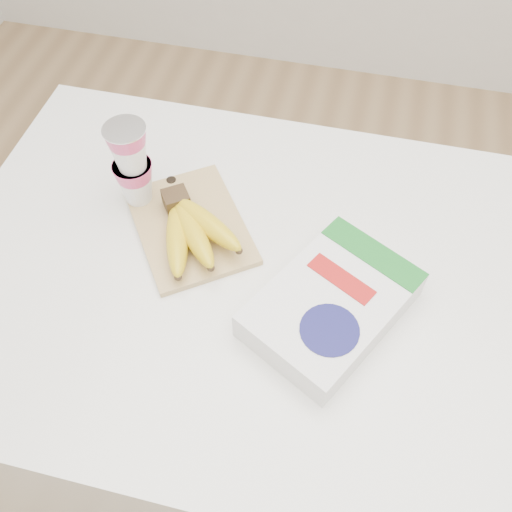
{
  "coord_description": "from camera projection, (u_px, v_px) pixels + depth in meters",
  "views": [
    {
      "loc": [
        0.09,
        -0.58,
        1.82
      ],
      "look_at": [
        -0.05,
        0.01,
        1.0
      ],
      "focal_mm": 40.0,
      "sensor_mm": 36.0,
      "label": 1
    }
  ],
  "objects": [
    {
      "name": "table",
      "position": [
        274.0,
        383.0,
        1.43
      ],
      "size": [
        1.28,
        0.85,
        0.96
      ],
      "primitive_type": "cube",
      "color": "white",
      "rests_on": "ground"
    },
    {
      "name": "cutting_board",
      "position": [
        190.0,
        226.0,
        1.11
      ],
      "size": [
        0.32,
        0.33,
        0.01
      ],
      "primitive_type": "cube",
      "rotation": [
        0.0,
        0.0,
        0.61
      ],
      "color": "tan",
      "rests_on": "table"
    },
    {
      "name": "bananas",
      "position": [
        191.0,
        230.0,
        1.06
      ],
      "size": [
        0.2,
        0.22,
        0.07
      ],
      "color": "#382816",
      "rests_on": "cutting_board"
    },
    {
      "name": "yogurt_stack",
      "position": [
        131.0,
        163.0,
        1.06
      ],
      "size": [
        0.08,
        0.08,
        0.18
      ],
      "color": "white",
      "rests_on": "cutting_board"
    },
    {
      "name": "cereal_box",
      "position": [
        331.0,
        305.0,
        0.97
      ],
      "size": [
        0.31,
        0.34,
        0.06
      ],
      "rotation": [
        0.0,
        0.0,
        -0.5
      ],
      "color": "white",
      "rests_on": "table"
    },
    {
      "name": "room",
      "position": [
        291.0,
        104.0,
        0.73
      ],
      "size": [
        4.0,
        4.0,
        4.0
      ],
      "color": "tan",
      "rests_on": "ground"
    }
  ]
}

